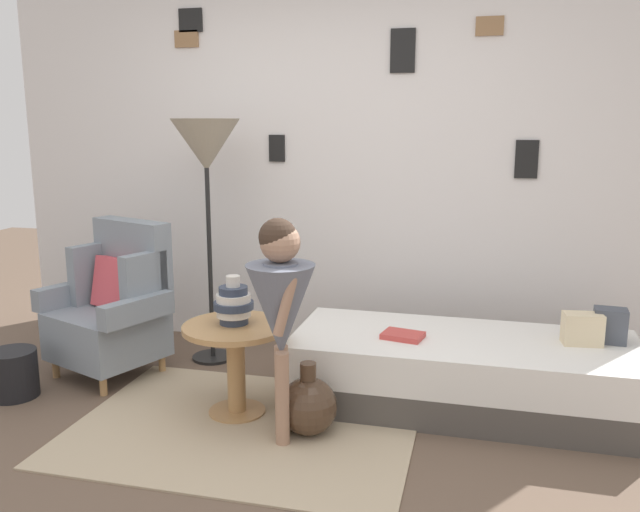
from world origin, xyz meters
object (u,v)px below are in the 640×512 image
Objects in this scene: book_on_daybed at (403,335)px; floor_lamp at (206,152)px; side_table at (236,350)px; person_child at (281,301)px; demijohn_near at (308,405)px; magazine_basket at (13,374)px; armchair at (115,306)px; vase_striped at (234,304)px; daybed at (462,372)px.

floor_lamp is at bearing 161.76° from book_on_daybed.
person_child is (0.34, -0.24, 0.36)m from side_table.
magazine_basket is at bearing 178.83° from demijohn_near.
side_table is at bearing -159.23° from book_on_daybed.
armchair is 0.85× the size of person_child.
person_child is (1.31, -0.64, 0.29)m from armchair.
side_table is 2.59× the size of book_on_daybed.
side_table reaches higher than book_on_daybed.
vase_striped is 0.67m from demijohn_near.
demijohn_near is at bearing -144.39° from daybed.
floor_lamp is 1.72m from book_on_daybed.
floor_lamp is at bearing 128.65° from person_child.
vase_striped is 0.69× the size of demijohn_near.
armchair is 1.84m from book_on_daybed.
person_child reaches higher than magazine_basket.
daybed is 8.67× the size of book_on_daybed.
person_child reaches higher than side_table.
person_child is at bearing -36.98° from vase_striped.
armchair reaches higher than magazine_basket.
armchair is 1.14m from floor_lamp.
armchair reaches higher than side_table.
person_child is 1.80m from magazine_basket.
daybed is 3.35× the size of side_table.
magazine_basket is (-1.34, -0.12, -0.48)m from vase_striped.
vase_striped is (0.96, -0.38, 0.18)m from armchair.
magazine_basket is at bearing -169.09° from book_on_daybed.
person_child is 2.96× the size of demijohn_near.
person_child is (0.81, -1.01, -0.66)m from floor_lamp.
magazine_basket is (-2.22, -0.43, -0.28)m from book_on_daybed.
book_on_daybed is at bearing -167.15° from daybed.
book_on_daybed is 0.68m from demijohn_near.
floor_lamp is at bearing 44.62° from magazine_basket.
book_on_daybed is (1.34, -0.44, -0.98)m from floor_lamp.
demijohn_near is (0.11, 0.10, -0.57)m from person_child.
armchair reaches higher than vase_striped.
book_on_daybed is at bearing 19.12° from vase_striped.
demijohn_near is at bearing -1.17° from magazine_basket.
floor_lamp is at bearing 135.31° from demijohn_near.
floor_lamp is 4.17× the size of demijohn_near.
magazine_basket is at bearing -175.81° from side_table.
book_on_daybed is (0.53, 0.57, -0.31)m from person_child.
magazine_basket is (-1.35, -0.10, -0.23)m from side_table.
floor_lamp reaches higher than daybed.
floor_lamp reaches higher than magazine_basket.
person_child is (-0.86, -0.64, 0.53)m from daybed.
armchair reaches higher than book_on_daybed.
vase_striped is 0.45m from person_child.
daybed is 7.19× the size of vase_striped.
side_table is 1.48× the size of demijohn_near.
vase_striped is at bearing -160.88° from book_on_daybed.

